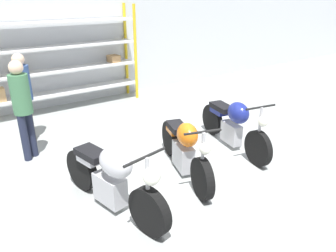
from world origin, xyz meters
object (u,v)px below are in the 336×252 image
at_px(motorcycle_orange, 184,148).
at_px(motorcycle_blue, 234,123).
at_px(shelving_rack, 61,60).
at_px(person_browsing, 22,103).
at_px(motorcycle_silver, 112,178).
at_px(person_near_rack, 23,91).

xyz_separation_m(motorcycle_orange, motorcycle_blue, (1.35, 0.23, 0.05)).
distance_m(shelving_rack, person_browsing, 2.78).
xyz_separation_m(motorcycle_silver, person_near_rack, (-0.37, 3.07, 0.55)).
relative_size(motorcycle_orange, motorcycle_blue, 0.97).
distance_m(shelving_rack, motorcycle_orange, 4.48).
xyz_separation_m(shelving_rack, motorcycle_silver, (-0.88, -4.61, -0.77)).
xyz_separation_m(motorcycle_orange, person_near_rack, (-1.78, 2.84, 0.59)).
distance_m(motorcycle_orange, person_near_rack, 3.40).
relative_size(motorcycle_blue, person_browsing, 1.20).
distance_m(shelving_rack, person_near_rack, 1.99).
distance_m(motorcycle_silver, motorcycle_orange, 1.42).
height_order(motorcycle_silver, person_near_rack, person_near_rack).
bearing_deg(motorcycle_orange, motorcycle_silver, -63.82).
bearing_deg(motorcycle_blue, person_near_rack, -119.48).
bearing_deg(person_near_rack, shelving_rack, -132.67).
height_order(motorcycle_blue, person_browsing, person_browsing).
distance_m(shelving_rack, motorcycle_blue, 4.61).
xyz_separation_m(shelving_rack, motorcycle_blue, (1.87, -4.14, -0.76)).
height_order(shelving_rack, person_near_rack, shelving_rack).
distance_m(motorcycle_silver, motorcycle_blue, 2.79).
bearing_deg(motorcycle_silver, shelving_rack, 157.49).
relative_size(motorcycle_blue, person_near_rack, 1.21).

